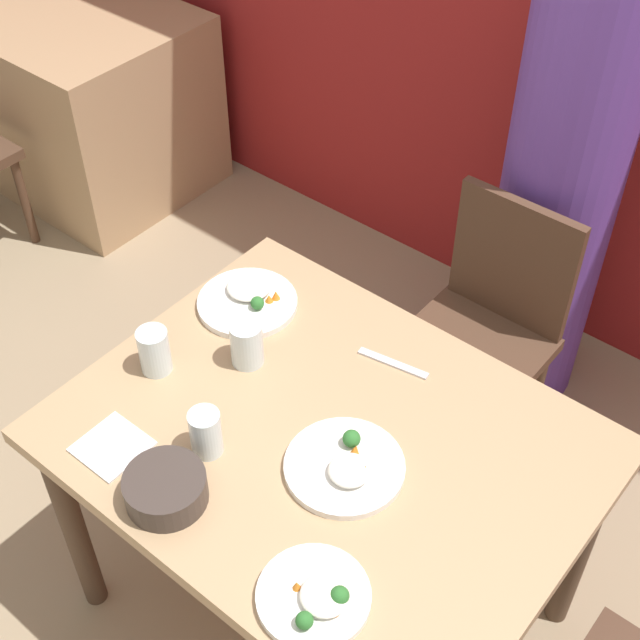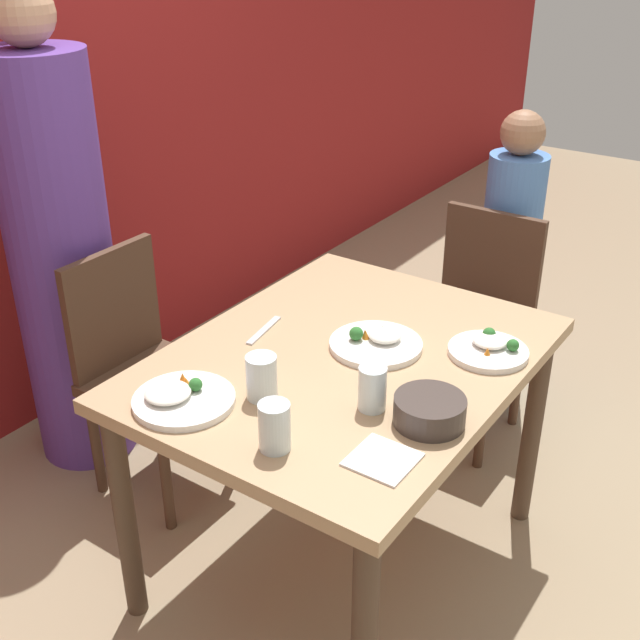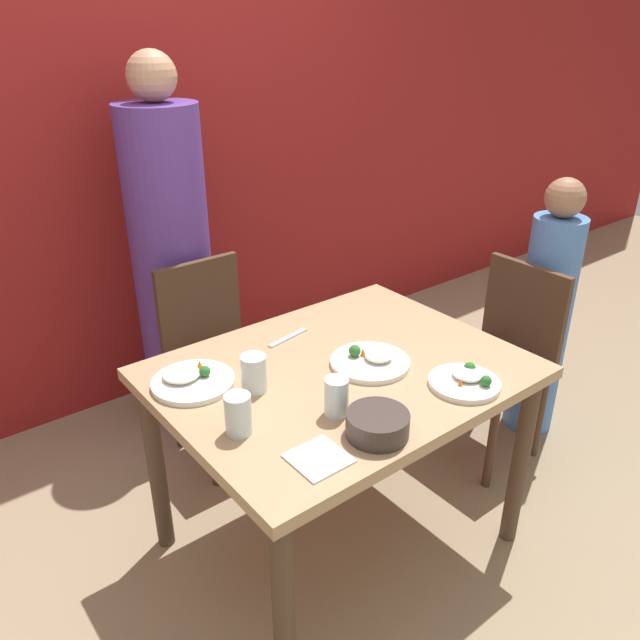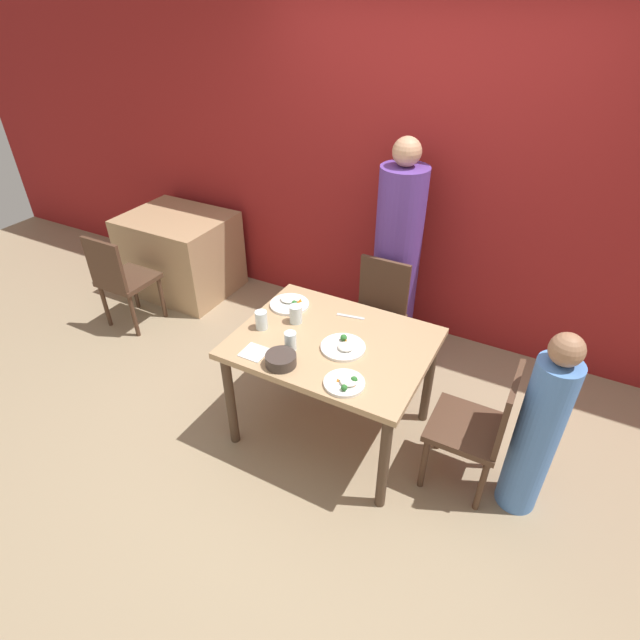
{
  "view_description": "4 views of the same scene",
  "coord_description": "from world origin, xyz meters",
  "px_view_note": "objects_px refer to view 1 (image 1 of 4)",
  "views": [
    {
      "loc": [
        0.77,
        -0.96,
        2.29
      ],
      "look_at": [
        -0.09,
        0.09,
        0.97
      ],
      "focal_mm": 50.0,
      "sensor_mm": 36.0,
      "label": 1
    },
    {
      "loc": [
        -1.6,
        -1.01,
        1.85
      ],
      "look_at": [
        -0.1,
        0.02,
        0.89
      ],
      "focal_mm": 45.0,
      "sensor_mm": 36.0,
      "label": 2
    },
    {
      "loc": [
        -1.13,
        -1.32,
        1.76
      ],
      "look_at": [
        -0.02,
        0.09,
        0.89
      ],
      "focal_mm": 35.0,
      "sensor_mm": 36.0,
      "label": 3
    },
    {
      "loc": [
        1.05,
        -2.11,
        2.5
      ],
      "look_at": [
        -0.06,
        -0.06,
        0.9
      ],
      "focal_mm": 28.0,
      "sensor_mm": 36.0,
      "label": 4
    }
  ],
  "objects_px": {
    "chair_adult_spot": "(484,328)",
    "bowl_curry": "(166,488)",
    "glass_water_tall": "(206,433)",
    "plate_rice_adult": "(248,299)",
    "person_adult": "(560,190)"
  },
  "relations": [
    {
      "from": "bowl_curry",
      "to": "glass_water_tall",
      "type": "distance_m",
      "value": 0.15
    },
    {
      "from": "chair_adult_spot",
      "to": "plate_rice_adult",
      "type": "height_order",
      "value": "chair_adult_spot"
    },
    {
      "from": "chair_adult_spot",
      "to": "bowl_curry",
      "type": "height_order",
      "value": "chair_adult_spot"
    },
    {
      "from": "person_adult",
      "to": "glass_water_tall",
      "type": "bearing_deg",
      "value": -96.16
    },
    {
      "from": "chair_adult_spot",
      "to": "glass_water_tall",
      "type": "relative_size",
      "value": 7.4
    },
    {
      "from": "chair_adult_spot",
      "to": "glass_water_tall",
      "type": "bearing_deg",
      "value": -98.33
    },
    {
      "from": "bowl_curry",
      "to": "glass_water_tall",
      "type": "relative_size",
      "value": 1.51
    },
    {
      "from": "chair_adult_spot",
      "to": "bowl_curry",
      "type": "bearing_deg",
      "value": -96.03
    },
    {
      "from": "plate_rice_adult",
      "to": "glass_water_tall",
      "type": "relative_size",
      "value": 2.23
    },
    {
      "from": "bowl_curry",
      "to": "plate_rice_adult",
      "type": "distance_m",
      "value": 0.61
    },
    {
      "from": "chair_adult_spot",
      "to": "person_adult",
      "type": "distance_m",
      "value": 0.46
    },
    {
      "from": "plate_rice_adult",
      "to": "glass_water_tall",
      "type": "distance_m",
      "value": 0.47
    },
    {
      "from": "chair_adult_spot",
      "to": "bowl_curry",
      "type": "xyz_separation_m",
      "value": [
        -0.12,
        -1.11,
        0.31
      ]
    },
    {
      "from": "person_adult",
      "to": "plate_rice_adult",
      "type": "xyz_separation_m",
      "value": [
        -0.39,
        -0.92,
        -0.01
      ]
    },
    {
      "from": "chair_adult_spot",
      "to": "glass_water_tall",
      "type": "xyz_separation_m",
      "value": [
        -0.14,
        -0.97,
        0.33
      ]
    }
  ]
}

